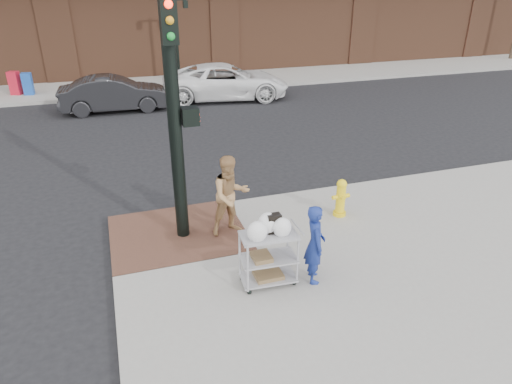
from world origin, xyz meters
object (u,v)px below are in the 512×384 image
object	(u,v)px
minivan_white	(226,81)
pedestrian_tan	(231,196)
sedan_dark	(114,94)
traffic_signal_pole	(175,111)
fire_hydrant	(341,197)
utility_cart	(268,254)
woman_blue	(315,244)
lamp_post	(176,32)

from	to	relation	value
minivan_white	pedestrian_tan	bearing A→B (deg)	174.82
pedestrian_tan	sedan_dark	distance (m)	11.47
traffic_signal_pole	fire_hydrant	size ratio (longest dim) A/B	5.64
utility_cart	fire_hydrant	world-z (taller)	utility_cart
minivan_white	utility_cart	bearing A→B (deg)	177.33
woman_blue	fire_hydrant	distance (m)	2.61
lamp_post	traffic_signal_pole	xyz separation A→B (m)	(-2.48, -15.23, 0.21)
traffic_signal_pole	utility_cart	world-z (taller)	traffic_signal_pole
lamp_post	pedestrian_tan	bearing A→B (deg)	-95.57
lamp_post	fire_hydrant	size ratio (longest dim) A/B	4.51
pedestrian_tan	fire_hydrant	size ratio (longest dim) A/B	1.95
traffic_signal_pole	pedestrian_tan	world-z (taller)	traffic_signal_pole
traffic_signal_pole	minivan_white	size ratio (longest dim) A/B	0.89
utility_cart	traffic_signal_pole	bearing A→B (deg)	117.92
woman_blue	sedan_dark	distance (m)	13.68
pedestrian_tan	sedan_dark	world-z (taller)	pedestrian_tan
lamp_post	fire_hydrant	distance (m)	15.62
lamp_post	minivan_white	size ratio (longest dim) A/B	0.71
pedestrian_tan	fire_hydrant	xyz separation A→B (m)	(2.55, -0.04, -0.41)
traffic_signal_pole	woman_blue	distance (m)	3.55
utility_cart	fire_hydrant	bearing A→B (deg)	38.06
pedestrian_tan	fire_hydrant	distance (m)	2.59
traffic_signal_pole	fire_hydrant	xyz separation A→B (m)	(3.53, -0.23, -2.23)
sedan_dark	woman_blue	bearing A→B (deg)	-166.35
fire_hydrant	sedan_dark	bearing A→B (deg)	111.13
minivan_white	utility_cart	size ratio (longest dim) A/B	4.18
woman_blue	minivan_white	size ratio (longest dim) A/B	0.26
sedan_dark	lamp_post	bearing A→B (deg)	-37.25
pedestrian_tan	utility_cart	bearing A→B (deg)	-95.10
pedestrian_tan	woman_blue	bearing A→B (deg)	-74.79
minivan_white	sedan_dark	bearing A→B (deg)	106.09
sedan_dark	utility_cart	distance (m)	13.38
utility_cart	fire_hydrant	xyz separation A→B (m)	(2.41, 1.88, -0.16)
woman_blue	utility_cart	size ratio (longest dim) A/B	1.10
pedestrian_tan	minivan_white	xyz separation A→B (m)	(3.06, 11.90, -0.23)
traffic_signal_pole	sedan_dark	world-z (taller)	traffic_signal_pole
lamp_post	sedan_dark	bearing A→B (deg)	-129.13
fire_hydrant	utility_cart	bearing A→B (deg)	-141.94
utility_cart	lamp_post	bearing A→B (deg)	85.52
sedan_dark	fire_hydrant	distance (m)	12.17
pedestrian_tan	sedan_dark	bearing A→B (deg)	89.78
lamp_post	sedan_dark	xyz separation A→B (m)	(-3.34, -4.10, -1.90)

